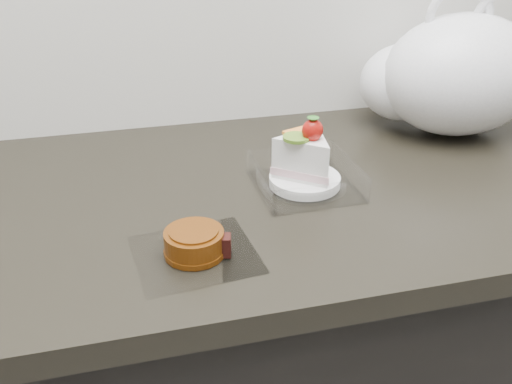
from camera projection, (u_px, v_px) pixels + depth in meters
name	position (u px, v px, depth m)	size (l,w,h in m)	color
counter	(247.00, 381.00, 1.16)	(2.04, 0.64, 0.90)	black
cake_tray	(305.00, 169.00, 0.93)	(0.17, 0.17, 0.13)	white
mooncake_wrap	(195.00, 245.00, 0.77)	(0.18, 0.17, 0.04)	white
plastic_bag	(450.00, 75.00, 1.12)	(0.40, 0.34, 0.29)	white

